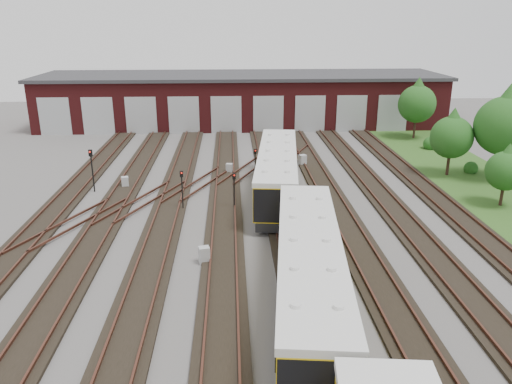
{
  "coord_description": "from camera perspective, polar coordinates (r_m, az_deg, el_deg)",
  "views": [
    {
      "loc": [
        -1.45,
        -24.94,
        12.9
      ],
      "look_at": [
        0.14,
        6.46,
        2.0
      ],
      "focal_mm": 35.0,
      "sensor_mm": 36.0,
      "label": 1
    }
  ],
  "objects": [
    {
      "name": "ground",
      "position": [
        28.12,
        0.39,
        -8.19
      ],
      "size": [
        120.0,
        120.0,
        0.0
      ],
      "primitive_type": "plane",
      "color": "#494644",
      "rests_on": "ground"
    },
    {
      "name": "track_network",
      "position": [
        28.59,
        -0.02,
        -7.47
      ],
      "size": [
        30.4,
        70.0,
        0.33
      ],
      "color": "black",
      "rests_on": "ground"
    },
    {
      "name": "maintenance_shed",
      "position": [
        65.65,
        -1.64,
        10.61
      ],
      "size": [
        51.0,
        12.5,
        6.35
      ],
      "color": "#4F1315",
      "rests_on": "ground"
    },
    {
      "name": "grass_verge",
      "position": [
        42.49,
        26.05,
        -0.54
      ],
      "size": [
        8.0,
        55.0,
        0.05
      ],
      "primitive_type": "cube",
      "color": "#244818",
      "rests_on": "ground"
    },
    {
      "name": "metro_train",
      "position": [
        23.17,
        6.09,
        -9.11
      ],
      "size": [
        4.52,
        47.84,
        3.23
      ],
      "rotation": [
        0.0,
        0.0,
        -0.11
      ],
      "color": "black",
      "rests_on": "ground"
    },
    {
      "name": "signal_mast_0",
      "position": [
        40.85,
        -18.26,
        2.93
      ],
      "size": [
        0.28,
        0.26,
        3.42
      ],
      "rotation": [
        0.0,
        0.0,
        -0.09
      ],
      "color": "black",
      "rests_on": "ground"
    },
    {
      "name": "signal_mast_1",
      "position": [
        35.27,
        -2.51,
        0.65
      ],
      "size": [
        0.24,
        0.23,
        2.71
      ],
      "rotation": [
        0.0,
        0.0,
        0.18
      ],
      "color": "black",
      "rests_on": "ground"
    },
    {
      "name": "signal_mast_2",
      "position": [
        35.43,
        -8.46,
        0.74
      ],
      "size": [
        0.24,
        0.23,
        2.93
      ],
      "rotation": [
        0.0,
        0.0,
        0.23
      ],
      "color": "black",
      "rests_on": "ground"
    },
    {
      "name": "signal_mast_3",
      "position": [
        42.49,
        -0.09,
        3.76
      ],
      "size": [
        0.23,
        0.22,
        2.56
      ],
      "rotation": [
        0.0,
        0.0,
        0.11
      ],
      "color": "black",
      "rests_on": "ground"
    },
    {
      "name": "relay_cabinet_0",
      "position": [
        41.61,
        -14.73,
        1.08
      ],
      "size": [
        0.64,
        0.57,
        0.93
      ],
      "primitive_type": "cube",
      "rotation": [
        0.0,
        0.0,
        0.21
      ],
      "color": "#A7A9AC",
      "rests_on": "ground"
    },
    {
      "name": "relay_cabinet_1",
      "position": [
        44.08,
        -3.06,
        2.68
      ],
      "size": [
        0.64,
        0.57,
        0.91
      ],
      "primitive_type": "cube",
      "rotation": [
        0.0,
        0.0,
        -0.24
      ],
      "color": "#A7A9AC",
      "rests_on": "ground"
    },
    {
      "name": "relay_cabinet_2",
      "position": [
        28.12,
        -5.94,
        -7.18
      ],
      "size": [
        0.68,
        0.61,
        0.98
      ],
      "primitive_type": "cube",
      "rotation": [
        0.0,
        0.0,
        0.23
      ],
      "color": "#A7A9AC",
      "rests_on": "ground"
    },
    {
      "name": "relay_cabinet_3",
      "position": [
        46.6,
        5.34,
        3.62
      ],
      "size": [
        0.78,
        0.73,
        1.04
      ],
      "primitive_type": "cube",
      "rotation": [
        0.0,
        0.0,
        0.42
      ],
      "color": "#A7A9AC",
      "rests_on": "ground"
    },
    {
      "name": "relay_cabinet_4",
      "position": [
        35.55,
        6.67,
        -1.45
      ],
      "size": [
        0.71,
        0.65,
        0.98
      ],
      "primitive_type": "cube",
      "rotation": [
        0.0,
        0.0,
        -0.31
      ],
      "color": "#A7A9AC",
      "rests_on": "ground"
    },
    {
      "name": "tree_0",
      "position": [
        59.49,
        17.97,
        10.03
      ],
      "size": [
        4.17,
        4.17,
        6.91
      ],
      "color": "black",
      "rests_on": "ground"
    },
    {
      "name": "tree_1",
      "position": [
        45.82,
        21.51,
        6.36
      ],
      "size": [
        3.59,
        3.59,
        5.95
      ],
      "color": "black",
      "rests_on": "ground"
    },
    {
      "name": "tree_2",
      "position": [
        46.12,
        26.67,
        7.49
      ],
      "size": [
        4.88,
        4.88,
        8.09
      ],
      "color": "black",
      "rests_on": "ground"
    },
    {
      "name": "tree_3",
      "position": [
        39.77,
        26.73,
        2.65
      ],
      "size": [
        2.83,
        2.83,
        4.7
      ],
      "color": "black",
      "rests_on": "ground"
    },
    {
      "name": "bush_1",
      "position": [
        48.06,
        23.38,
        2.71
      ],
      "size": [
        1.23,
        1.23,
        1.23
      ],
      "primitive_type": "sphere",
      "color": "#1E4814",
      "rests_on": "ground"
    },
    {
      "name": "bush_2",
      "position": [
        55.55,
        19.37,
        5.43
      ],
      "size": [
        1.56,
        1.56,
        1.56
      ],
      "primitive_type": "sphere",
      "color": "#1E4814",
      "rests_on": "ground"
    }
  ]
}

